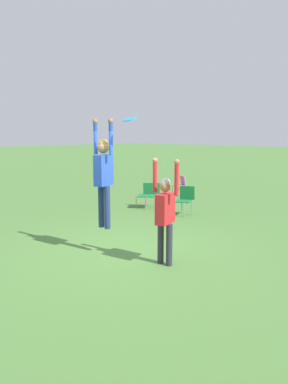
# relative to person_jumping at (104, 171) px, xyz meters

# --- Properties ---
(ground_plane) EXTENTS (120.00, 120.00, 0.00)m
(ground_plane) POSITION_rel_person_jumping_xyz_m (0.30, 0.34, -1.71)
(ground_plane) COLOR #4C7A38
(person_jumping) EXTENTS (0.58, 0.46, 2.20)m
(person_jumping) POSITION_rel_person_jumping_xyz_m (0.00, 0.00, 0.00)
(person_jumping) COLOR navy
(person_jumping) RESTS_ON ground_plane
(person_defending) EXTENTS (0.63, 0.51, 2.01)m
(person_defending) POSITION_rel_person_jumping_xyz_m (1.33, 0.36, -0.66)
(person_defending) COLOR #2D2D38
(person_defending) RESTS_ON ground_plane
(frisbee) EXTENTS (0.27, 0.26, 0.10)m
(frisbee) POSITION_rel_person_jumping_xyz_m (0.62, 0.15, 1.01)
(frisbee) COLOR #2D9EDB
(camping_chair_0) EXTENTS (0.60, 0.66, 0.88)m
(camping_chair_0) POSITION_rel_person_jumping_xyz_m (-1.09, 4.08, -1.19)
(camping_chair_0) COLOR gray
(camping_chair_0) RESTS_ON ground_plane
(camping_chair_1) EXTENTS (0.63, 0.69, 0.80)m
(camping_chair_1) POSITION_rel_person_jumping_xyz_m (-3.28, 6.65, -1.23)
(camping_chair_1) COLOR gray
(camping_chair_1) RESTS_ON ground_plane
(camping_chair_3) EXTENTS (0.77, 0.86, 0.82)m
(camping_chair_3) POSITION_rel_person_jumping_xyz_m (-2.64, 4.11, -1.23)
(camping_chair_3) COLOR gray
(camping_chair_3) RESTS_ON ground_plane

